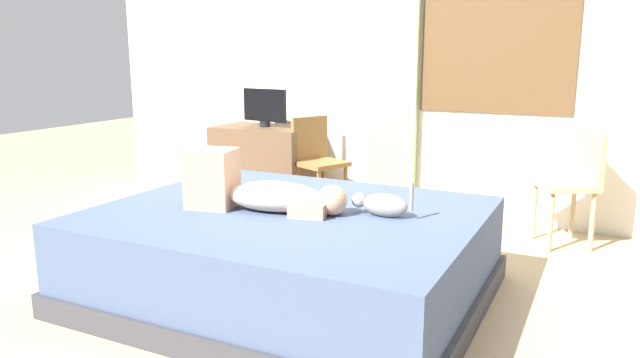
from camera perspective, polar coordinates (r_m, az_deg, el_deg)
ground_plane at (r=3.59m, az=-3.08°, el=-11.12°), size 16.00×16.00×0.00m
back_wall_with_window at (r=5.33m, az=8.91°, el=12.32°), size 6.40×0.14×2.90m
bed at (r=3.49m, az=-2.95°, el=-7.19°), size 2.19×1.79×0.53m
person_lying at (r=3.39m, az=-5.99°, el=-1.10°), size 0.94×0.42×0.34m
cat at (r=3.27m, az=5.99°, el=-2.44°), size 0.36×0.12×0.21m
desk at (r=5.61m, az=-5.36°, el=1.30°), size 0.90×0.56×0.74m
tv_monitor at (r=5.52m, az=-5.35°, el=6.92°), size 0.48×0.10×0.35m
cup at (r=5.52m, az=-1.95°, el=5.50°), size 0.06×0.06×0.08m
chair_by_desk at (r=5.24m, az=-0.35°, el=2.13°), size 0.50×0.50×0.86m
chair_spare at (r=4.73m, az=23.38°, el=0.03°), size 0.52×0.52×0.86m
curtain_left at (r=5.26m, az=7.07°, el=9.37°), size 0.44×0.06×2.35m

